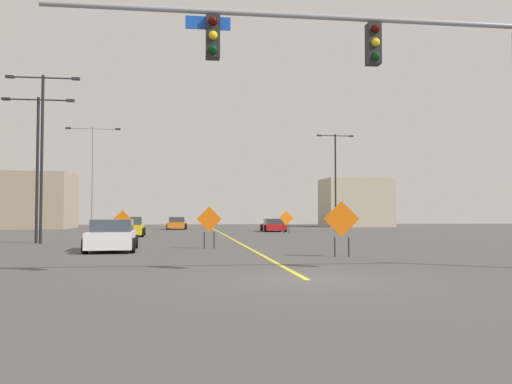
# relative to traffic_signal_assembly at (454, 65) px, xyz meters

# --- Properties ---
(ground) EXTENTS (146.06, 146.06, 0.00)m
(ground) POSITION_rel_traffic_signal_assembly_xyz_m (-3.89, 0.02, -5.50)
(ground) COLOR #4C4947
(road_centre_stripe) EXTENTS (0.16, 81.15, 0.01)m
(road_centre_stripe) POSITION_rel_traffic_signal_assembly_xyz_m (-3.89, 40.59, -5.49)
(road_centre_stripe) COLOR yellow
(road_centre_stripe) RESTS_ON ground
(traffic_signal_assembly) EXTENTS (16.41, 0.44, 7.16)m
(traffic_signal_assembly) POSITION_rel_traffic_signal_assembly_xyz_m (0.00, 0.00, 0.00)
(traffic_signal_assembly) COLOR gray
(traffic_signal_assembly) RESTS_ON ground
(street_lamp_near_right) EXTENTS (3.63, 0.24, 9.36)m
(street_lamp_near_right) POSITION_rel_traffic_signal_assembly_xyz_m (7.39, 37.08, -0.03)
(street_lamp_near_right) COLOR black
(street_lamp_near_right) RESTS_ON ground
(street_lamp_mid_left) EXTENTS (3.96, 0.24, 8.29)m
(street_lamp_mid_left) POSITION_rel_traffic_signal_assembly_xyz_m (-15.27, 18.61, -0.57)
(street_lamp_mid_left) COLOR black
(street_lamp_mid_left) RESTS_ON ground
(street_lamp_far_left) EXTENTS (4.57, 0.24, 9.10)m
(street_lamp_far_left) POSITION_rel_traffic_signal_assembly_xyz_m (-14.83, 33.98, -0.10)
(street_lamp_far_left) COLOR gray
(street_lamp_far_left) RESTS_ON ground
(street_lamp_mid_right) EXTENTS (3.95, 0.24, 9.36)m
(street_lamp_mid_right) POSITION_rel_traffic_signal_assembly_xyz_m (-14.82, 17.77, -0.01)
(street_lamp_mid_right) COLOR black
(street_lamp_mid_right) RESTS_ON ground
(construction_sign_left_shoulder) EXTENTS (1.21, 0.27, 1.92)m
(construction_sign_left_shoulder) POSITION_rel_traffic_signal_assembly_xyz_m (1.39, 30.85, -4.29)
(construction_sign_left_shoulder) COLOR orange
(construction_sign_left_shoulder) RESTS_ON ground
(construction_sign_right_shoulder) EXTENTS (1.24, 0.11, 1.90)m
(construction_sign_right_shoulder) POSITION_rel_traffic_signal_assembly_xyz_m (-11.09, 23.43, -4.31)
(construction_sign_right_shoulder) COLOR orange
(construction_sign_right_shoulder) RESTS_ON ground
(construction_sign_right_lane) EXTENTS (1.38, 0.14, 2.13)m
(construction_sign_right_lane) POSITION_rel_traffic_signal_assembly_xyz_m (-0.98, 6.92, -4.15)
(construction_sign_right_lane) COLOR orange
(construction_sign_right_lane) RESTS_ON ground
(construction_sign_median_far) EXTENTS (1.19, 0.13, 1.99)m
(construction_sign_median_far) POSITION_rel_traffic_signal_assembly_xyz_m (-5.80, 12.35, -4.23)
(construction_sign_median_far) COLOR orange
(construction_sign_median_far) RESTS_ON ground
(car_orange_far) EXTENTS (2.13, 3.91, 1.31)m
(car_orange_far) POSITION_rel_traffic_signal_assembly_xyz_m (-7.87, 45.17, -4.89)
(car_orange_far) COLOR orange
(car_orange_far) RESTS_ON ground
(car_white_passing) EXTENTS (2.33, 4.60, 1.39)m
(car_white_passing) POSITION_rel_traffic_signal_assembly_xyz_m (-10.14, 11.53, -4.84)
(car_white_passing) COLOR white
(car_white_passing) RESTS_ON ground
(car_red_near) EXTENTS (2.12, 4.22, 1.20)m
(car_red_near) POSITION_rel_traffic_signal_assembly_xyz_m (1.26, 36.81, -4.93)
(car_red_near) COLOR red
(car_red_near) RESTS_ON ground
(car_yellow_approaching) EXTENTS (2.26, 4.64, 1.43)m
(car_yellow_approaching) POSITION_rel_traffic_signal_assembly_xyz_m (-10.97, 27.29, -4.85)
(car_yellow_approaching) COLOR gold
(car_yellow_approaching) RESTS_ON ground
(roadside_building_east) EXTENTS (8.43, 6.64, 6.23)m
(roadside_building_east) POSITION_rel_traffic_signal_assembly_xyz_m (15.06, 54.60, -2.38)
(roadside_building_east) COLOR #B2A893
(roadside_building_east) RESTS_ON ground
(roadside_building_west) EXTENTS (8.55, 7.85, 6.22)m
(roadside_building_west) POSITION_rel_traffic_signal_assembly_xyz_m (-24.07, 49.76, -2.39)
(roadside_building_west) COLOR gray
(roadside_building_west) RESTS_ON ground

